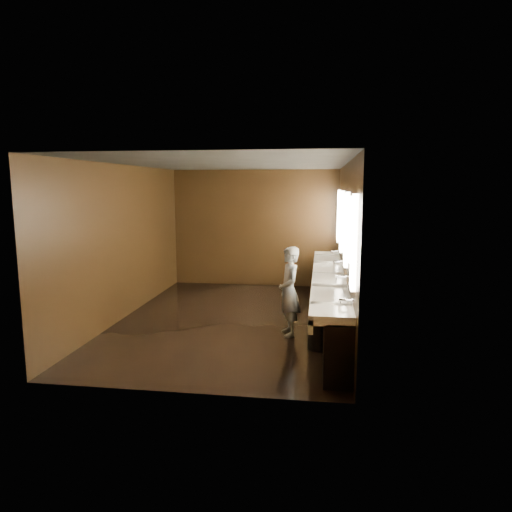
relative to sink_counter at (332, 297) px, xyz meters
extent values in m
plane|color=black|center=(-1.79, 0.00, -0.50)|extent=(6.00, 6.00, 0.00)
cube|color=#2D2D2B|center=(-1.79, 0.00, 2.30)|extent=(4.00, 6.00, 0.02)
cube|color=black|center=(-1.79, 3.00, 0.90)|extent=(4.00, 0.02, 2.80)
cube|color=black|center=(-1.79, -3.00, 0.90)|extent=(4.00, 0.02, 2.80)
cube|color=black|center=(-3.79, 0.00, 0.90)|extent=(0.02, 6.00, 2.80)
cube|color=black|center=(0.21, 0.00, 0.90)|extent=(0.02, 6.00, 2.80)
cube|color=black|center=(0.03, 0.00, -0.09)|extent=(0.36, 5.40, 0.81)
cube|color=white|center=(-0.07, 0.00, 0.35)|extent=(0.55, 5.40, 0.12)
cube|color=white|center=(-0.31, 0.00, 0.27)|extent=(0.06, 5.40, 0.18)
cylinder|color=silver|center=(0.12, -2.20, 0.49)|extent=(0.18, 0.04, 0.04)
cylinder|color=silver|center=(0.12, -0.73, 0.49)|extent=(0.18, 0.04, 0.04)
cylinder|color=silver|center=(0.12, 0.73, 0.49)|extent=(0.18, 0.04, 0.04)
cylinder|color=silver|center=(0.12, 2.20, 0.49)|extent=(0.18, 0.04, 0.04)
cube|color=#FEEECC|center=(0.18, -2.40, 1.25)|extent=(0.06, 0.22, 1.15)
cube|color=white|center=(0.19, -1.60, 1.25)|extent=(0.03, 1.32, 1.15)
cube|color=#FEEECC|center=(0.18, -0.80, 1.25)|extent=(0.06, 0.23, 1.15)
cube|color=white|center=(0.19, 0.00, 1.25)|extent=(0.03, 1.32, 1.15)
cube|color=#FEEECC|center=(0.18, 0.80, 1.25)|extent=(0.06, 0.23, 1.15)
cube|color=white|center=(0.19, 1.60, 1.25)|extent=(0.03, 1.32, 1.15)
cube|color=#FEEECC|center=(0.18, 2.40, 1.25)|extent=(0.06, 0.22, 1.15)
imported|color=#8AAECF|center=(-0.70, -0.69, 0.23)|extent=(0.49, 0.61, 1.46)
cylinder|color=black|center=(-0.22, -1.29, -0.25)|extent=(0.43, 0.43, 0.50)
camera|label=1|loc=(-0.22, -7.90, 1.92)|focal=32.00mm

